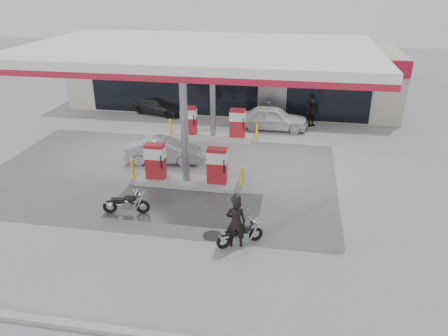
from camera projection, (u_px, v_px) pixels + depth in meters
The scene contains 17 objects.
ground at pixel (174, 204), 17.74m from camera, with size 90.00×90.00×0.00m, color gray.
wet_patch at pixel (186, 205), 17.66m from camera, with size 6.00×3.00×0.00m, color #4C4C4F.
drain_cover at pixel (212, 236), 15.62m from camera, with size 0.70×0.70×0.01m, color #38383A.
kerb at pixel (100, 329), 11.42m from camera, with size 28.00×0.25×0.15m, color gray.
store_building at pixel (235, 74), 31.26m from camera, with size 22.00×8.22×4.00m.
canopy at pixel (199, 52), 20.10m from camera, with size 16.00×10.02×5.51m.
pump_island_near at pixel (186, 169), 19.25m from camera, with size 5.14×1.30×1.78m.
pump_island_far at pixel (213, 126), 24.65m from camera, with size 5.14×1.30×1.78m.
main_motorcycle at pixel (241, 234), 14.98m from camera, with size 1.54×1.05×0.90m.
biker_main at pixel (236, 222), 14.69m from camera, with size 0.67×0.44×1.85m, color black.
parked_motorcycle at pixel (127, 204), 16.94m from camera, with size 1.84×0.70×0.95m.
sedan_white at pixel (273, 118), 26.11m from camera, with size 1.65×4.11×1.40m, color silver.
attendant at pixel (269, 113), 26.67m from camera, with size 0.76×0.59×1.56m, color slate.
hatchback_silver at pixel (163, 150), 21.55m from camera, with size 1.28×3.68×1.21m, color #94969B.
parked_car_left at pixel (159, 106), 29.04m from camera, with size 1.50×3.68×1.07m, color black.
parked_car_right at pixel (296, 105), 29.39m from camera, with size 1.77×3.83×1.06m, color black.
biker_walking at pixel (312, 113), 26.63m from camera, with size 0.94×0.39×1.61m, color black.
Camera 1 is at (4.75, -15.01, 8.57)m, focal length 35.00 mm.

